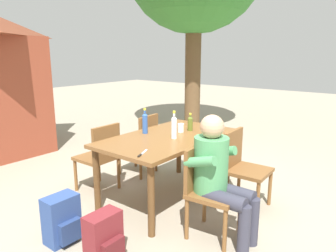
{
  "coord_description": "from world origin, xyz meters",
  "views": [
    {
      "loc": [
        -2.82,
        -2.23,
        1.73
      ],
      "look_at": [
        0.0,
        0.0,
        0.89
      ],
      "focal_mm": 34.22,
      "sensor_mm": 36.0,
      "label": 1
    }
  ],
  "objects_px": {
    "chair_near_right": "(242,165)",
    "chair_near_left": "(207,186)",
    "bottle_olive": "(190,123)",
    "chair_far_left": "(101,154)",
    "chair_far_right": "(142,141)",
    "cup_terracotta": "(209,131)",
    "person_in_white_shirt": "(218,172)",
    "cup_white": "(181,128)",
    "dining_table": "(168,144)",
    "bottle_blue": "(145,123)",
    "backpack_by_far_side": "(104,239)",
    "backpack_by_near_side": "(62,220)",
    "bottle_clear": "(174,127)",
    "table_knife": "(142,154)"
  },
  "relations": [
    {
      "from": "person_in_white_shirt",
      "to": "cup_terracotta",
      "type": "height_order",
      "value": "person_in_white_shirt"
    },
    {
      "from": "table_knife",
      "to": "backpack_by_far_side",
      "type": "distance_m",
      "value": 0.83
    },
    {
      "from": "bottle_olive",
      "to": "bottle_blue",
      "type": "height_order",
      "value": "bottle_blue"
    },
    {
      "from": "dining_table",
      "to": "chair_near_left",
      "type": "relative_size",
      "value": 1.92
    },
    {
      "from": "backpack_by_far_side",
      "to": "bottle_clear",
      "type": "bearing_deg",
      "value": 9.88
    },
    {
      "from": "chair_near_left",
      "to": "bottle_olive",
      "type": "distance_m",
      "value": 1.11
    },
    {
      "from": "bottle_clear",
      "to": "cup_white",
      "type": "bearing_deg",
      "value": 21.59
    },
    {
      "from": "chair_far_right",
      "to": "backpack_by_near_side",
      "type": "distance_m",
      "value": 1.83
    },
    {
      "from": "chair_near_right",
      "to": "cup_white",
      "type": "height_order",
      "value": "cup_white"
    },
    {
      "from": "chair_far_right",
      "to": "bottle_olive",
      "type": "height_order",
      "value": "bottle_olive"
    },
    {
      "from": "chair_near_left",
      "to": "bottle_clear",
      "type": "xyz_separation_m",
      "value": [
        0.34,
        0.66,
        0.42
      ]
    },
    {
      "from": "bottle_olive",
      "to": "table_knife",
      "type": "distance_m",
      "value": 1.08
    },
    {
      "from": "bottle_clear",
      "to": "backpack_by_near_side",
      "type": "distance_m",
      "value": 1.5
    },
    {
      "from": "backpack_by_near_side",
      "to": "cup_white",
      "type": "bearing_deg",
      "value": -7.2
    },
    {
      "from": "chair_near_left",
      "to": "backpack_by_near_side",
      "type": "xyz_separation_m",
      "value": [
        -0.95,
        0.97,
        -0.27
      ]
    },
    {
      "from": "cup_white",
      "to": "backpack_by_far_side",
      "type": "height_order",
      "value": "cup_white"
    },
    {
      "from": "bottle_olive",
      "to": "chair_far_left",
      "type": "bearing_deg",
      "value": 132.2
    },
    {
      "from": "chair_near_right",
      "to": "bottle_olive",
      "type": "relative_size",
      "value": 3.92
    },
    {
      "from": "chair_near_right",
      "to": "bottle_clear",
      "type": "xyz_separation_m",
      "value": [
        -0.41,
        0.66,
        0.42
      ]
    },
    {
      "from": "chair_far_left",
      "to": "bottle_clear",
      "type": "height_order",
      "value": "bottle_clear"
    },
    {
      "from": "chair_far_right",
      "to": "chair_far_left",
      "type": "xyz_separation_m",
      "value": [
        -0.76,
        -0.0,
        0.0
      ]
    },
    {
      "from": "bottle_olive",
      "to": "dining_table",
      "type": "bearing_deg",
      "value": 171.87
    },
    {
      "from": "chair_near_right",
      "to": "chair_near_left",
      "type": "bearing_deg",
      "value": -179.97
    },
    {
      "from": "cup_white",
      "to": "chair_far_left",
      "type": "bearing_deg",
      "value": 128.46
    },
    {
      "from": "bottle_clear",
      "to": "cup_terracotta",
      "type": "bearing_deg",
      "value": -31.7
    },
    {
      "from": "dining_table",
      "to": "chair_far_left",
      "type": "relative_size",
      "value": 1.92
    },
    {
      "from": "chair_near_right",
      "to": "chair_far_right",
      "type": "relative_size",
      "value": 1.0
    },
    {
      "from": "bottle_blue",
      "to": "table_knife",
      "type": "relative_size",
      "value": 1.34
    },
    {
      "from": "bottle_blue",
      "to": "chair_far_left",
      "type": "bearing_deg",
      "value": 122.61
    },
    {
      "from": "dining_table",
      "to": "bottle_blue",
      "type": "distance_m",
      "value": 0.38
    },
    {
      "from": "chair_far_right",
      "to": "table_knife",
      "type": "height_order",
      "value": "chair_far_right"
    },
    {
      "from": "backpack_by_near_side",
      "to": "chair_near_right",
      "type": "bearing_deg",
      "value": -29.58
    },
    {
      "from": "chair_near_right",
      "to": "backpack_by_near_side",
      "type": "bearing_deg",
      "value": 150.42
    },
    {
      "from": "cup_white",
      "to": "cup_terracotta",
      "type": "height_order",
      "value": "cup_white"
    },
    {
      "from": "bottle_blue",
      "to": "backpack_by_far_side",
      "type": "bearing_deg",
      "value": -152.53
    },
    {
      "from": "cup_terracotta",
      "to": "cup_white",
      "type": "bearing_deg",
      "value": 104.98
    },
    {
      "from": "cup_terracotta",
      "to": "bottle_olive",
      "type": "bearing_deg",
      "value": 82.39
    },
    {
      "from": "cup_white",
      "to": "backpack_by_far_side",
      "type": "relative_size",
      "value": 0.24
    },
    {
      "from": "chair_far_right",
      "to": "bottle_blue",
      "type": "xyz_separation_m",
      "value": [
        -0.45,
        -0.48,
        0.42
      ]
    },
    {
      "from": "person_in_white_shirt",
      "to": "cup_white",
      "type": "bearing_deg",
      "value": 54.75
    },
    {
      "from": "bottle_olive",
      "to": "table_knife",
      "type": "height_order",
      "value": "bottle_olive"
    },
    {
      "from": "bottle_blue",
      "to": "cup_terracotta",
      "type": "relative_size",
      "value": 3.34
    },
    {
      "from": "dining_table",
      "to": "bottle_olive",
      "type": "relative_size",
      "value": 7.51
    },
    {
      "from": "bottle_olive",
      "to": "table_knife",
      "type": "relative_size",
      "value": 0.97
    },
    {
      "from": "dining_table",
      "to": "person_in_white_shirt",
      "type": "xyz_separation_m",
      "value": [
        -0.38,
        -0.88,
        -0.02
      ]
    },
    {
      "from": "cup_terracotta",
      "to": "dining_table",
      "type": "bearing_deg",
      "value": 133.94
    },
    {
      "from": "chair_far_left",
      "to": "bottle_olive",
      "type": "bearing_deg",
      "value": -47.8
    },
    {
      "from": "cup_terracotta",
      "to": "backpack_by_near_side",
      "type": "relative_size",
      "value": 0.21
    },
    {
      "from": "cup_terracotta",
      "to": "backpack_by_near_side",
      "type": "bearing_deg",
      "value": 161.96
    },
    {
      "from": "chair_near_left",
      "to": "cup_white",
      "type": "height_order",
      "value": "cup_white"
    }
  ]
}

